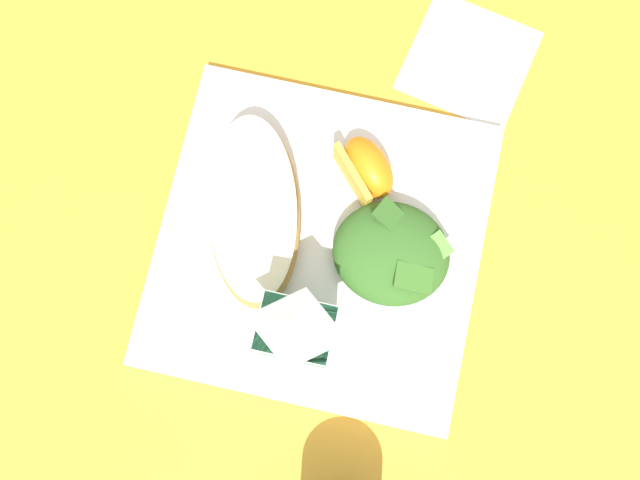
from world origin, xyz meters
TOP-DOWN VIEW (x-y plane):
  - ground at (0.00, 0.00)m, footprint 3.00×3.00m
  - white_plate at (0.00, 0.00)m, footprint 0.28×0.28m
  - cheesy_pizza_bread at (0.06, -0.01)m, footprint 0.12×0.19m
  - green_salad_pile at (-0.06, -0.00)m, footprint 0.10×0.09m
  - milk_carton at (-0.00, 0.08)m, footprint 0.06×0.04m
  - orange_wedge_front at (-0.03, -0.07)m, footprint 0.07×0.07m
  - paper_napkin at (-0.10, -0.20)m, footprint 0.13×0.13m

SIDE VIEW (x-z plane):
  - ground at x=0.00m, z-range 0.00..0.00m
  - paper_napkin at x=-0.10m, z-range 0.00..0.00m
  - white_plate at x=0.00m, z-range 0.00..0.02m
  - cheesy_pizza_bread at x=0.06m, z-range 0.02..0.05m
  - orange_wedge_front at x=-0.03m, z-range 0.02..0.06m
  - green_salad_pile at x=-0.06m, z-range 0.01..0.06m
  - milk_carton at x=0.00m, z-range 0.02..0.13m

